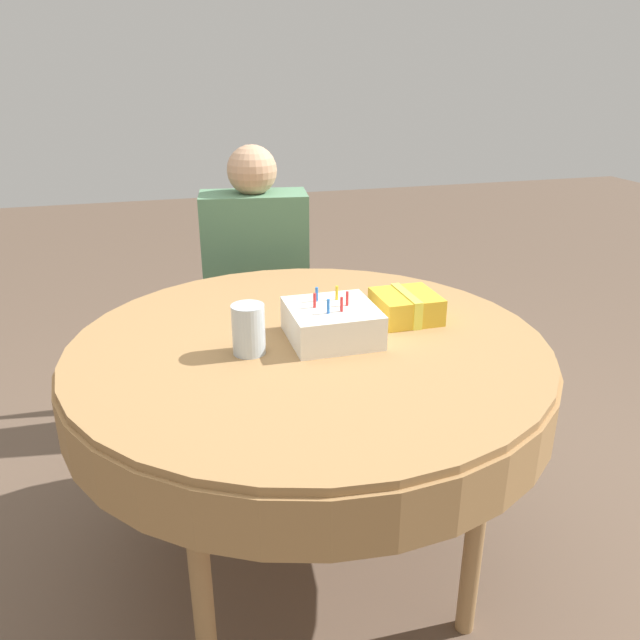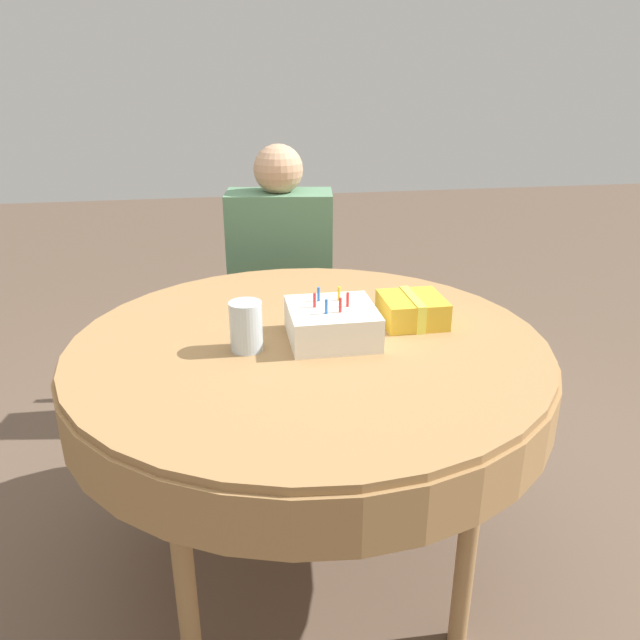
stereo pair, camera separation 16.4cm
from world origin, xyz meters
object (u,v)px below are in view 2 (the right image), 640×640
at_px(person, 280,263).
at_px(gift_box, 412,310).
at_px(birthday_cake, 332,323).
at_px(drinking_glass, 246,326).
at_px(chair, 282,301).

bearing_deg(person, gift_box, -63.59).
distance_m(birthday_cake, drinking_glass, 0.23).
height_order(chair, gift_box, chair).
bearing_deg(person, drinking_glass, -92.65).
height_order(drinking_glass, gift_box, drinking_glass).
relative_size(birthday_cake, drinking_glass, 1.76).
height_order(birthday_cake, gift_box, birthday_cake).
distance_m(chair, drinking_glass, 1.14).
bearing_deg(chair, gift_box, -66.09).
height_order(chair, birthday_cake, chair).
bearing_deg(chair, drinking_glass, -92.41).
bearing_deg(gift_box, person, 108.04).
bearing_deg(person, birthday_cake, -79.36).
bearing_deg(birthday_cake, drinking_glass, -172.66).
xyz_separation_m(chair, drinking_glass, (-0.20, -1.07, 0.34)).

